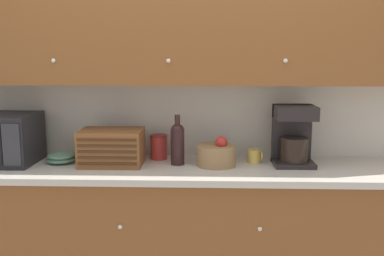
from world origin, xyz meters
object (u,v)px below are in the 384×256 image
(bread_box, at_px, (112,147))
(mug, at_px, (254,156))
(storage_canister, at_px, (159,147))
(coffee_maker, at_px, (293,135))
(wine_bottle, at_px, (177,142))
(fruit_basket, at_px, (216,155))
(bowl_stack_on_counter, at_px, (61,158))

(bread_box, distance_m, mug, 0.92)
(storage_canister, distance_m, coffee_maker, 0.88)
(wine_bottle, relative_size, coffee_maker, 0.84)
(bread_box, height_order, fruit_basket, bread_box)
(fruit_basket, xyz_separation_m, coffee_maker, (0.49, 0.04, 0.12))
(storage_canister, height_order, fruit_basket, fruit_basket)
(bread_box, relative_size, coffee_maker, 1.03)
(storage_canister, xyz_separation_m, coffee_maker, (0.87, -0.12, 0.11))
(bread_box, bearing_deg, storage_canister, 31.63)
(bread_box, relative_size, fruit_basket, 1.58)
(bowl_stack_on_counter, xyz_separation_m, storage_canister, (0.62, 0.13, 0.05))
(fruit_basket, distance_m, mug, 0.26)
(bread_box, relative_size, wine_bottle, 1.22)
(wine_bottle, distance_m, mug, 0.51)
(storage_canister, bearing_deg, wine_bottle, -46.16)
(bowl_stack_on_counter, height_order, coffee_maker, coffee_maker)
(fruit_basket, bearing_deg, mug, 18.15)
(mug, distance_m, coffee_maker, 0.28)
(storage_canister, xyz_separation_m, wine_bottle, (0.14, -0.14, 0.06))
(fruit_basket, distance_m, coffee_maker, 0.50)
(storage_canister, bearing_deg, bowl_stack_on_counter, -168.24)
(storage_canister, height_order, coffee_maker, coffee_maker)
(bowl_stack_on_counter, distance_m, mug, 1.25)
(storage_canister, bearing_deg, mug, -7.20)
(wine_bottle, bearing_deg, coffee_maker, 1.65)
(fruit_basket, bearing_deg, bread_box, -179.13)
(bread_box, bearing_deg, fruit_basket, 0.87)
(fruit_basket, relative_size, mug, 2.62)
(bread_box, xyz_separation_m, fruit_basket, (0.66, 0.01, -0.04))
(storage_canister, xyz_separation_m, fruit_basket, (0.38, -0.16, -0.01))
(bowl_stack_on_counter, relative_size, fruit_basket, 0.78)
(bowl_stack_on_counter, bearing_deg, coffee_maker, 0.30)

